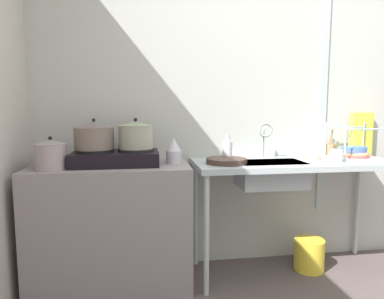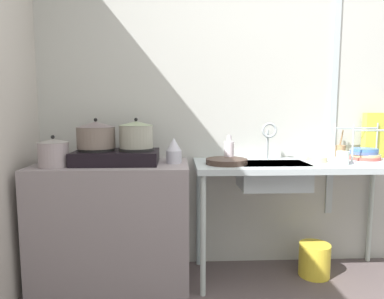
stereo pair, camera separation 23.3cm
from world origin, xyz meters
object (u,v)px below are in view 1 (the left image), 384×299
object	(u,v)px
pot_beside_stove	(51,155)
frying_pan	(227,161)
sink_basin	(271,174)
cereal_box	(361,134)
small_bowl_on_drainboard	(311,157)
pot_on_right_burner	(136,135)
dish_rack	(354,153)
bucket_on_floor	(309,255)
percolator	(174,151)
utensil_jar	(330,150)
cup_by_rack	(336,156)
faucet	(265,134)
pot_on_left_burner	(94,136)
bottle_by_sink	(227,150)
stove	(116,157)

from	to	relation	value
pot_beside_stove	frying_pan	distance (m)	1.14
sink_basin	cereal_box	xyz separation A→B (m)	(0.85, 0.24, 0.26)
small_bowl_on_drainboard	pot_on_right_burner	bearing A→B (deg)	-178.77
dish_rack	bucket_on_floor	distance (m)	0.85
percolator	cereal_box	xyz separation A→B (m)	(1.54, 0.21, 0.09)
pot_beside_stove	percolator	distance (m)	0.78
utensil_jar	cup_by_rack	bearing A→B (deg)	-113.42
faucet	bucket_on_floor	bearing A→B (deg)	-19.79
frying_pan	utensil_jar	distance (m)	0.95
cup_by_rack	cereal_box	xyz separation A→B (m)	(0.40, 0.32, 0.13)
pot_beside_stove	frying_pan	world-z (taller)	pot_beside_stove
percolator	utensil_jar	xyz separation A→B (m)	(1.27, 0.20, -0.03)
sink_basin	small_bowl_on_drainboard	distance (m)	0.35
frying_pan	dish_rack	xyz separation A→B (m)	(1.02, 0.10, 0.03)
bucket_on_floor	pot_on_left_burner	bearing A→B (deg)	-179.92
sink_basin	cup_by_rack	size ratio (longest dim) A/B	5.22
frying_pan	faucet	bearing A→B (deg)	26.93
pot_on_left_burner	dish_rack	xyz separation A→B (m)	(1.90, 0.05, -0.16)
bucket_on_floor	sink_basin	bearing A→B (deg)	-175.70
percolator	utensil_jar	world-z (taller)	utensil_jar
pot_on_right_burner	bucket_on_floor	distance (m)	1.57
cereal_box	bucket_on_floor	xyz separation A→B (m)	(-0.52, -0.22, -0.89)
sink_basin	small_bowl_on_drainboard	size ratio (longest dim) A/B	3.28
sink_basin	dish_rack	bearing A→B (deg)	6.12
percolator	faucet	distance (m)	0.71
bottle_by_sink	small_bowl_on_drainboard	bearing A→B (deg)	-4.33
frying_pan	sink_basin	bearing A→B (deg)	4.43
percolator	bucket_on_floor	xyz separation A→B (m)	(1.02, -0.01, -0.81)
pot_beside_stove	bottle_by_sink	bearing A→B (deg)	9.18
pot_on_left_burner	cup_by_rack	size ratio (longest dim) A/B	2.90
small_bowl_on_drainboard	bucket_on_floor	bearing A→B (deg)	-78.68
cereal_box	utensil_jar	size ratio (longest dim) A/B	1.62
stove	bottle_by_sink	bearing A→B (deg)	5.41
stove	percolator	bearing A→B (deg)	1.57
percolator	bottle_by_sink	world-z (taller)	bottle_by_sink
frying_pan	small_bowl_on_drainboard	size ratio (longest dim) A/B	1.97
stove	small_bowl_on_drainboard	world-z (taller)	stove
stove	pot_beside_stove	xyz separation A→B (m)	(-0.38, -0.11, 0.04)
percolator	dish_rack	xyz separation A→B (m)	(1.38, 0.04, -0.04)
sink_basin	dish_rack	distance (m)	0.70
pot_beside_stove	pot_on_right_burner	bearing A→B (deg)	12.43
bottle_by_sink	dish_rack	bearing A→B (deg)	-1.37
sink_basin	bucket_on_floor	xyz separation A→B (m)	(0.33, 0.02, -0.63)
sink_basin	cereal_box	distance (m)	0.92
pot_on_right_burner	cup_by_rack	world-z (taller)	pot_on_right_burner
stove	cup_by_rack	world-z (taller)	stove
cereal_box	bucket_on_floor	bearing A→B (deg)	-165.23
percolator	sink_basin	distance (m)	0.71
percolator	dish_rack	bearing A→B (deg)	1.67
cup_by_rack	bucket_on_floor	world-z (taller)	cup_by_rack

